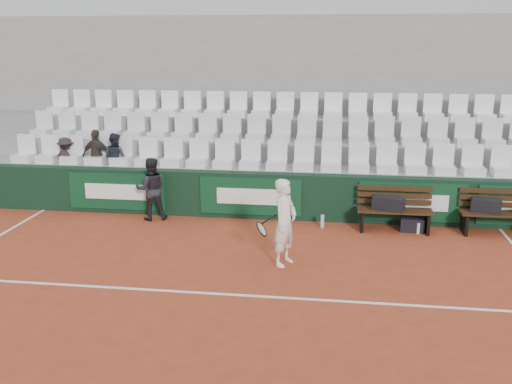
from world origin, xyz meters
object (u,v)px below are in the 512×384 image
(bench_left, at_px, (394,220))
(sports_bag_ground, at_px, (412,224))
(sports_bag_left, at_px, (388,203))
(tennis_player, at_px, (285,222))
(water_bottle_near, at_px, (322,221))
(spectator_c, at_px, (114,139))
(ball_kid, at_px, (151,189))
(spectator_a, at_px, (65,140))
(spectator_b, at_px, (96,137))
(sports_bag_right, at_px, (486,205))
(bench_right, at_px, (498,223))
(water_bottle_far, at_px, (418,228))

(bench_left, relative_size, sports_bag_ground, 3.20)
(sports_bag_left, bearing_deg, tennis_player, -132.86)
(water_bottle_near, xyz_separation_m, spectator_c, (-4.82, 1.04, 1.45))
(ball_kid, distance_m, spectator_a, 2.67)
(sports_bag_ground, xyz_separation_m, spectator_b, (-7.08, 1.02, 1.48))
(bench_left, bearing_deg, sports_bag_right, 3.14)
(tennis_player, bearing_deg, bench_right, 27.83)
(bench_left, height_order, ball_kid, ball_kid)
(sports_bag_right, relative_size, water_bottle_near, 2.06)
(sports_bag_left, relative_size, spectator_a, 0.60)
(bench_right, bearing_deg, tennis_player, -152.17)
(spectator_b, relative_size, spectator_c, 1.06)
(bench_right, bearing_deg, sports_bag_ground, -178.57)
(sports_bag_right, distance_m, ball_kid, 6.92)
(water_bottle_far, height_order, spectator_c, spectator_c)
(sports_bag_left, bearing_deg, bench_right, 2.46)
(sports_bag_right, height_order, water_bottle_near, sports_bag_right)
(bench_left, xyz_separation_m, ball_kid, (-5.13, 0.08, 0.46))
(sports_bag_left, xyz_separation_m, spectator_a, (-7.34, 1.07, 0.94))
(sports_bag_right, height_order, spectator_c, spectator_c)
(water_bottle_near, bearing_deg, water_bottle_far, -3.89)
(bench_left, distance_m, spectator_c, 6.50)
(tennis_player, bearing_deg, sports_bag_ground, 41.20)
(sports_bag_ground, xyz_separation_m, tennis_player, (-2.43, -2.12, 0.62))
(tennis_player, distance_m, spectator_c, 5.32)
(bench_right, bearing_deg, water_bottle_far, -173.05)
(sports_bag_ground, relative_size, spectator_b, 0.38)
(sports_bag_right, height_order, tennis_player, tennis_player)
(water_bottle_near, height_order, water_bottle_far, water_bottle_near)
(sports_bag_right, relative_size, tennis_player, 0.37)
(bench_left, xyz_separation_m, sports_bag_ground, (0.37, 0.02, -0.08))
(sports_bag_ground, height_order, spectator_c, spectator_c)
(water_bottle_near, distance_m, ball_kid, 3.72)
(tennis_player, xyz_separation_m, spectator_a, (-5.42, 3.14, 0.76))
(spectator_b, height_order, spectator_c, spectator_b)
(bench_right, xyz_separation_m, sports_bag_right, (-0.25, 0.03, 0.36))
(ball_kid, xyz_separation_m, spectator_b, (-1.59, 0.96, 0.94))
(bench_left, relative_size, spectator_a, 1.44)
(tennis_player, height_order, spectator_c, spectator_c)
(sports_bag_left, distance_m, spectator_b, 6.75)
(ball_kid, height_order, spectator_b, spectator_b)
(sports_bag_left, bearing_deg, spectator_a, 171.71)
(sports_bag_ground, bearing_deg, water_bottle_near, -179.39)
(spectator_b, bearing_deg, spectator_c, -175.23)
(water_bottle_near, bearing_deg, tennis_player, -106.05)
(spectator_b, bearing_deg, water_bottle_far, 175.54)
(tennis_player, bearing_deg, spectator_a, 149.92)
(tennis_player, relative_size, spectator_c, 1.30)
(bench_left, xyz_separation_m, spectator_c, (-6.27, 1.04, 1.36))
(bench_left, distance_m, sports_bag_ground, 0.38)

